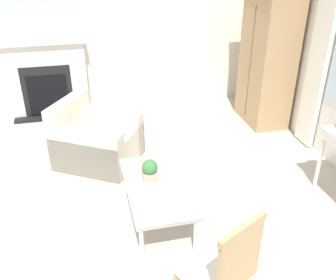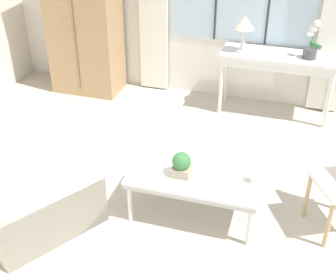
# 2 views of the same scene
# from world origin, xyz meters

# --- Properties ---
(ground_plane) EXTENTS (14.00, 14.00, 0.00)m
(ground_plane) POSITION_xyz_m (0.00, 0.00, 0.00)
(ground_plane) COLOR #BCB2A3
(armoire) EXTENTS (0.94, 0.59, 2.02)m
(armoire) POSITION_xyz_m (-1.93, 2.69, 1.02)
(armoire) COLOR tan
(armoire) RESTS_ON ground_plane
(console_table) EXTENTS (1.33, 0.46, 0.76)m
(console_table) POSITION_xyz_m (0.52, 2.71, 0.67)
(console_table) COLOR white
(console_table) RESTS_ON ground_plane
(table_lamp) EXTENTS (0.23, 0.23, 0.43)m
(table_lamp) POSITION_xyz_m (0.09, 2.67, 1.07)
(table_lamp) COLOR silver
(table_lamp) RESTS_ON console_table
(potted_orchid) EXTENTS (0.20, 0.15, 0.44)m
(potted_orchid) POSITION_xyz_m (0.85, 2.69, 0.93)
(potted_orchid) COLOR #4C4C51
(potted_orchid) RESTS_ON console_table
(armchair_upholstered) EXTENTS (1.18, 1.23, 0.81)m
(armchair_upholstered) POSITION_xyz_m (-1.25, 0.07, 0.28)
(armchair_upholstered) COLOR beige
(armchair_upholstered) RESTS_ON ground_plane
(coffee_table) EXTENTS (1.13, 0.60, 0.43)m
(coffee_table) POSITION_xyz_m (0.06, 0.59, 0.39)
(coffee_table) COLOR silver
(coffee_table) RESTS_ON ground_plane
(potted_plant_small) EXTENTS (0.16, 0.16, 0.22)m
(potted_plant_small) POSITION_xyz_m (-0.06, 0.54, 0.54)
(potted_plant_small) COLOR tan
(potted_plant_small) RESTS_ON coffee_table
(pillar_candle) EXTENTS (0.10, 0.10, 0.12)m
(pillar_candle) POSITION_xyz_m (0.55, 0.62, 0.48)
(pillar_candle) COLOR silver
(pillar_candle) RESTS_ON coffee_table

